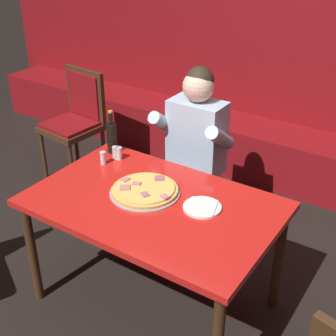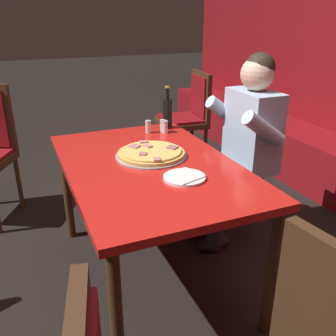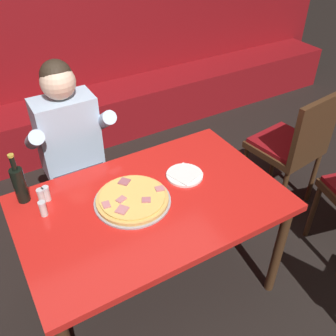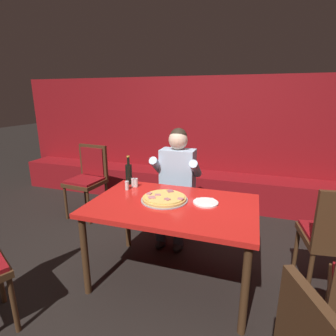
% 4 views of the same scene
% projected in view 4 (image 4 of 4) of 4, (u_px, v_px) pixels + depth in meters
% --- Properties ---
extents(ground_plane, '(24.00, 24.00, 0.00)m').
position_uv_depth(ground_plane, '(172.00, 279.00, 2.39)').
color(ground_plane, black).
extents(booth_wall_panel, '(6.80, 0.16, 1.90)m').
position_uv_depth(booth_wall_panel, '(214.00, 139.00, 4.13)').
color(booth_wall_panel, maroon).
rests_on(booth_wall_panel, ground_plane).
extents(booth_bench, '(6.46, 0.48, 0.46)m').
position_uv_depth(booth_bench, '(208.00, 189.00, 4.03)').
color(booth_bench, maroon).
rests_on(booth_bench, ground_plane).
extents(main_dining_table, '(1.38, 0.88, 0.74)m').
position_uv_depth(main_dining_table, '(173.00, 212.00, 2.21)').
color(main_dining_table, '#422816').
rests_on(main_dining_table, ground_plane).
extents(pizza, '(0.40, 0.40, 0.05)m').
position_uv_depth(pizza, '(164.00, 198.00, 2.25)').
color(pizza, '#9E9EA3').
rests_on(pizza, main_dining_table).
extents(plate_white_paper, '(0.21, 0.21, 0.02)m').
position_uv_depth(plate_white_paper, '(206.00, 202.00, 2.19)').
color(plate_white_paper, white).
rests_on(plate_white_paper, main_dining_table).
extents(beer_bottle, '(0.07, 0.07, 0.29)m').
position_uv_depth(beer_bottle, '(129.00, 173.00, 2.65)').
color(beer_bottle, black).
rests_on(beer_bottle, main_dining_table).
extents(shaker_red_pepper_flakes, '(0.04, 0.04, 0.09)m').
position_uv_depth(shaker_red_pepper_flakes, '(136.00, 183.00, 2.58)').
color(shaker_red_pepper_flakes, silver).
rests_on(shaker_red_pepper_flakes, main_dining_table).
extents(shaker_black_pepper, '(0.04, 0.04, 0.09)m').
position_uv_depth(shaker_black_pepper, '(133.00, 183.00, 2.58)').
color(shaker_black_pepper, silver).
rests_on(shaker_black_pepper, main_dining_table).
extents(shaker_oregano, '(0.04, 0.04, 0.09)m').
position_uv_depth(shaker_oregano, '(127.00, 186.00, 2.50)').
color(shaker_oregano, silver).
rests_on(shaker_oregano, main_dining_table).
extents(diner_seated_blue_shirt, '(0.53, 0.53, 1.27)m').
position_uv_depth(diner_seated_blue_shirt, '(176.00, 181.00, 2.90)').
color(diner_seated_blue_shirt, black).
rests_on(diner_seated_blue_shirt, ground_plane).
extents(dining_chair_near_right, '(0.48, 0.48, 0.96)m').
position_uv_depth(dining_chair_near_right, '(89.00, 175.00, 3.57)').
color(dining_chair_near_right, '#422816').
rests_on(dining_chair_near_right, ground_plane).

